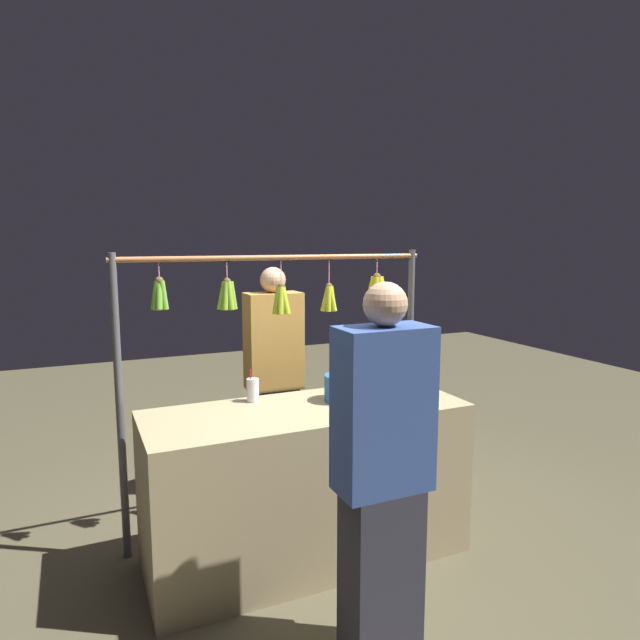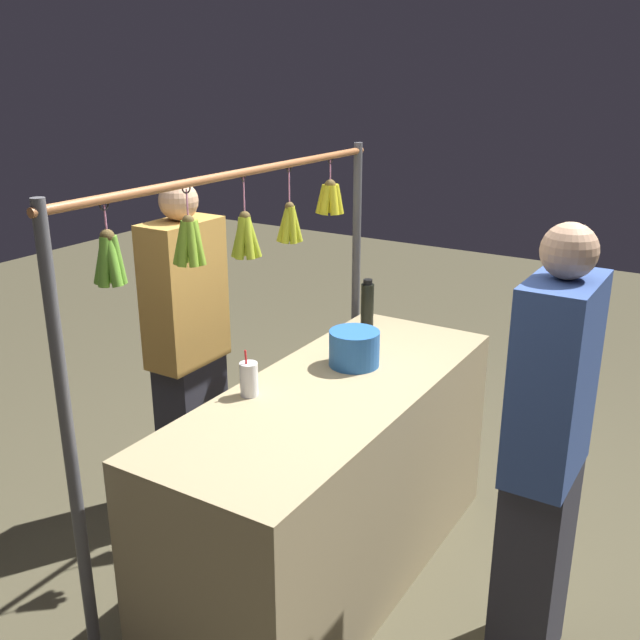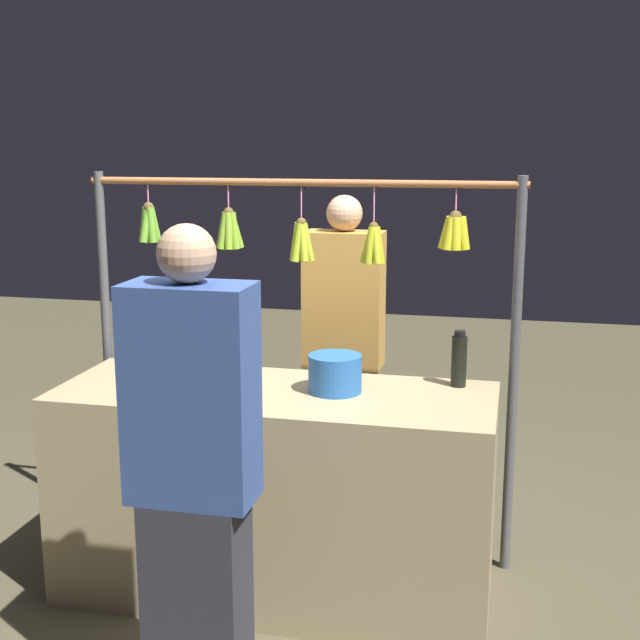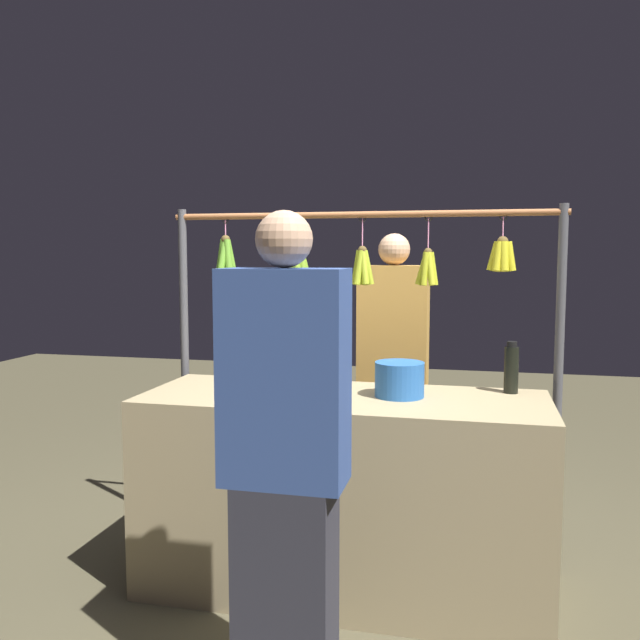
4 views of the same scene
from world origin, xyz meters
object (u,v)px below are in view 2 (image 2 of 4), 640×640
object	(u,v)px
water_bottle	(367,304)
customer_person	(545,463)
vendor_person	(188,355)
blue_bucket	(354,348)
drink_cup	(249,379)

from	to	relation	value
water_bottle	customer_person	xyz separation A→B (m)	(0.75, 1.10, -0.19)
vendor_person	blue_bucket	bearing A→B (deg)	98.96
blue_bucket	customer_person	world-z (taller)	customer_person
drink_cup	customer_person	size ratio (longest dim) A/B	0.12
vendor_person	drink_cup	bearing A→B (deg)	60.84
drink_cup	water_bottle	bearing A→B (deg)	179.74
blue_bucket	vendor_person	bearing A→B (deg)	-81.04
customer_person	vendor_person	bearing A→B (deg)	-94.40
water_bottle	blue_bucket	size ratio (longest dim) A/B	1.08
blue_bucket	drink_cup	distance (m)	0.53
blue_bucket	vendor_person	xyz separation A→B (m)	(0.13, -0.84, -0.16)
blue_bucket	vendor_person	world-z (taller)	vendor_person
water_bottle	blue_bucket	xyz separation A→B (m)	(0.49, 0.20, -0.03)
blue_bucket	drink_cup	bearing A→B (deg)	-22.43
water_bottle	customer_person	world-z (taller)	customer_person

